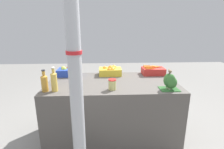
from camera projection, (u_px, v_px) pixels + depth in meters
ground_plane at (112, 135)px, 2.58m from camera, size 10.00×10.00×0.00m
market_table at (112, 109)px, 2.47m from camera, size 1.72×0.94×0.83m
support_pole at (74, 57)px, 1.44m from camera, size 0.13×0.13×2.62m
apple_crate at (69, 71)px, 2.63m from camera, size 0.33×0.23×0.14m
orange_crate at (111, 71)px, 2.65m from camera, size 0.33×0.23×0.14m
carrot_crate at (153, 71)px, 2.69m from camera, size 0.33×0.23×0.14m
broccoli_pile at (170, 82)px, 2.04m from camera, size 0.22×0.18×0.19m
juice_bottle_amber at (44, 82)px, 1.99m from camera, size 0.08×0.08×0.26m
juice_bottle_golden at (54, 81)px, 1.99m from camera, size 0.07×0.07×0.28m
pickle_jar at (112, 84)px, 2.05m from camera, size 0.09×0.09×0.13m
sparrow_bird at (170, 71)px, 2.01m from camera, size 0.05×0.14×0.05m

